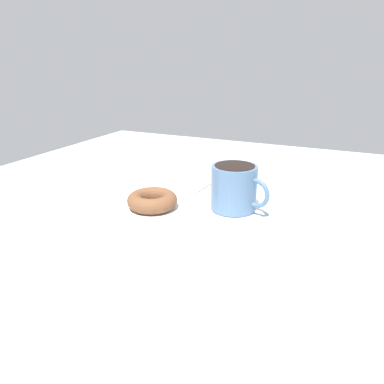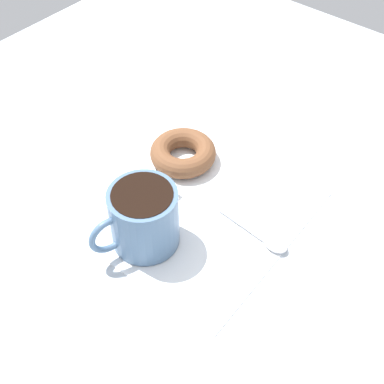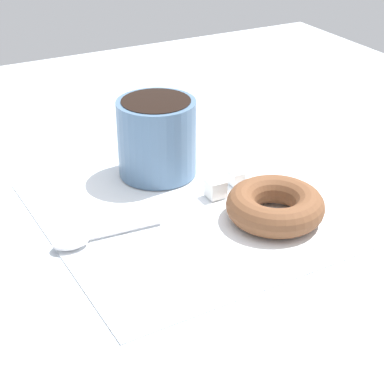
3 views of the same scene
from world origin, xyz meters
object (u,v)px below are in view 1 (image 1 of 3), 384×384
(donut, at_px, (152,200))
(sugar_cube_extra, at_px, (190,203))
(sugar_cube, at_px, (188,211))
(coffee_cup, at_px, (235,187))
(spoon, at_px, (210,182))

(donut, bearing_deg, sugar_cube_extra, 23.83)
(sugar_cube, bearing_deg, coffee_cup, 43.45)
(spoon, bearing_deg, sugar_cube_extra, -82.53)
(donut, xyz_separation_m, sugar_cube, (0.08, -0.00, -0.01))
(sugar_cube, distance_m, sugar_cube_extra, 0.04)
(spoon, xyz_separation_m, sugar_cube_extra, (0.02, -0.16, 0.01))
(spoon, relative_size, sugar_cube_extra, 5.92)
(sugar_cube, bearing_deg, sugar_cube_extra, 110.57)
(coffee_cup, xyz_separation_m, spoon, (-0.10, 0.13, -0.04))
(coffee_cup, distance_m, sugar_cube, 0.10)
(coffee_cup, relative_size, spoon, 1.08)
(coffee_cup, relative_size, donut, 1.21)
(spoon, bearing_deg, sugar_cube, -80.06)
(donut, xyz_separation_m, spoon, (0.05, 0.19, -0.01))
(donut, height_order, sugar_cube, donut)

